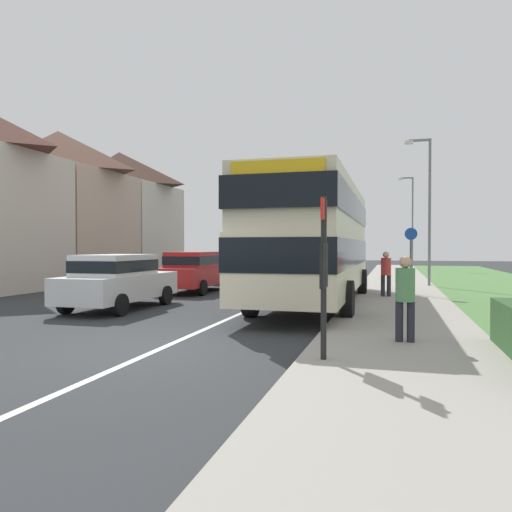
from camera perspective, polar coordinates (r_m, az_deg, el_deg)
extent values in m
plane|color=#2D3033|center=(9.04, -11.23, -10.64)|extent=(120.00, 120.00, 0.00)
cube|color=silver|center=(16.49, 1.51, -5.29)|extent=(0.14, 60.00, 0.01)
cube|color=#9E998E|center=(14.00, 16.42, -6.24)|extent=(3.20, 68.00, 0.12)
cube|color=beige|center=(15.36, 6.94, -0.82)|extent=(2.50, 10.61, 1.65)
cube|color=beige|center=(15.39, 6.96, 5.14)|extent=(2.45, 10.40, 1.55)
cube|color=black|center=(15.35, 6.94, 0.41)|extent=(2.52, 10.67, 0.76)
cube|color=black|center=(15.39, 6.96, 5.43)|extent=(2.52, 10.67, 0.72)
cube|color=gold|center=(10.31, 2.46, 9.94)|extent=(2.00, 0.08, 0.44)
cylinder|color=black|center=(18.85, 4.70, -2.98)|extent=(0.30, 1.00, 1.00)
cylinder|color=black|center=(18.54, 12.31, -3.07)|extent=(0.30, 1.00, 1.00)
cylinder|color=black|center=(12.83, -0.61, -4.88)|extent=(0.30, 1.00, 1.00)
cylinder|color=black|center=(12.37, 10.62, -5.12)|extent=(0.30, 1.00, 1.00)
cube|color=silver|center=(14.94, -15.66, -3.46)|extent=(1.71, 4.32, 0.72)
cube|color=silver|center=(14.72, -16.11, -0.99)|extent=(1.50, 2.38, 0.59)
cube|color=black|center=(14.72, -16.11, -1.10)|extent=(1.54, 2.40, 0.33)
cylinder|color=black|center=(16.55, -15.71, -4.28)|extent=(0.20, 0.60, 0.60)
cylinder|color=black|center=(15.75, -10.50, -4.53)|extent=(0.20, 0.60, 0.60)
cylinder|color=black|center=(14.34, -21.32, -5.13)|extent=(0.20, 0.60, 0.60)
cylinder|color=black|center=(13.41, -15.58, -5.53)|extent=(0.20, 0.60, 0.60)
cube|color=#B21E1E|center=(20.00, -7.05, -2.27)|extent=(1.72, 4.47, 0.73)
cube|color=#B21E1E|center=(19.77, -7.30, -0.39)|extent=(1.52, 2.46, 0.60)
cube|color=black|center=(19.77, -7.30, -0.47)|extent=(1.55, 2.48, 0.33)
cylinder|color=black|center=(21.62, -7.70, -3.00)|extent=(0.20, 0.60, 0.60)
cylinder|color=black|center=(21.01, -3.46, -3.11)|extent=(0.20, 0.60, 0.60)
cylinder|color=black|center=(19.12, -11.00, -3.54)|extent=(0.20, 0.60, 0.60)
cylinder|color=black|center=(18.43, -6.29, -3.70)|extent=(0.20, 0.60, 0.60)
cube|color=navy|center=(25.37, -1.94, -1.59)|extent=(1.70, 4.43, 0.70)
cube|color=navy|center=(25.14, -2.10, -0.16)|extent=(1.50, 2.43, 0.57)
cube|color=black|center=(25.14, -2.10, -0.23)|extent=(1.53, 2.46, 0.32)
cylinder|color=black|center=(26.95, -2.75, -2.18)|extent=(0.20, 0.60, 0.60)
cylinder|color=black|center=(26.47, 0.68, -2.24)|extent=(0.20, 0.60, 0.60)
cylinder|color=black|center=(24.37, -4.79, -2.53)|extent=(0.20, 0.60, 0.60)
cylinder|color=black|center=(23.84, -1.03, -2.61)|extent=(0.20, 0.60, 0.60)
cube|color=black|center=(30.19, 1.12, -1.14)|extent=(1.73, 4.34, 0.72)
cube|color=black|center=(29.96, 1.02, 0.10)|extent=(1.52, 2.39, 0.59)
cube|color=black|center=(29.96, 1.02, 0.04)|extent=(1.55, 2.41, 0.33)
cylinder|color=black|center=(31.72, 0.25, -1.69)|extent=(0.20, 0.60, 0.60)
cylinder|color=black|center=(31.32, 3.24, -1.73)|extent=(0.20, 0.60, 0.60)
cylinder|color=black|center=(29.14, -1.16, -1.94)|extent=(0.20, 0.60, 0.60)
cylinder|color=black|center=(28.70, 2.08, -1.98)|extent=(0.20, 0.60, 0.60)
cylinder|color=#23232D|center=(9.27, 16.37, -7.70)|extent=(0.14, 0.14, 0.85)
cylinder|color=#23232D|center=(9.28, 17.62, -7.70)|extent=(0.14, 0.14, 0.85)
cylinder|color=#518C56|center=(9.19, 17.02, -3.23)|extent=(0.34, 0.34, 0.60)
sphere|color=tan|center=(9.17, 17.04, -0.67)|extent=(0.22, 0.22, 0.22)
cylinder|color=#23232D|center=(17.50, 14.59, -3.57)|extent=(0.14, 0.14, 0.85)
cylinder|color=#23232D|center=(17.50, 15.25, -3.57)|extent=(0.14, 0.14, 0.85)
cylinder|color=#BF3333|center=(17.45, 14.93, -1.20)|extent=(0.34, 0.34, 0.60)
sphere|color=tan|center=(17.44, 14.94, 0.15)|extent=(0.22, 0.22, 0.22)
cylinder|color=black|center=(7.49, 7.90, -3.01)|extent=(0.09, 0.09, 2.60)
cube|color=red|center=(7.49, 7.92, 5.41)|extent=(0.04, 0.44, 0.32)
cube|color=black|center=(7.50, 7.93, -1.09)|extent=(0.06, 0.52, 0.68)
cylinder|color=slate|center=(18.48, 17.62, -1.40)|extent=(0.08, 0.08, 2.10)
cylinder|color=blue|center=(18.47, 17.65, 2.48)|extent=(0.44, 0.03, 0.44)
cylinder|color=slate|center=(22.99, 19.60, 4.69)|extent=(0.12, 0.12, 6.61)
cube|color=slate|center=(23.40, 18.53, 12.69)|extent=(0.90, 0.10, 0.10)
cube|color=silver|center=(23.37, 17.40, 12.53)|extent=(0.36, 0.20, 0.14)
cylinder|color=slate|center=(40.30, 17.80, 3.61)|extent=(0.12, 0.12, 7.30)
cube|color=slate|center=(40.60, 17.19, 8.69)|extent=(0.90, 0.10, 0.10)
cube|color=silver|center=(40.59, 16.55, 8.60)|extent=(0.36, 0.20, 0.14)
cube|color=#C1A88E|center=(27.83, -22.05, 3.09)|extent=(6.47, 5.82, 5.70)
pyramid|color=brown|center=(28.25, -22.11, 11.15)|extent=(6.47, 5.82, 2.23)
cube|color=beige|center=(32.72, -15.67, 2.82)|extent=(6.47, 5.82, 5.70)
pyramid|color=#4C3328|center=(33.09, -15.71, 9.69)|extent=(6.47, 5.82, 2.23)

